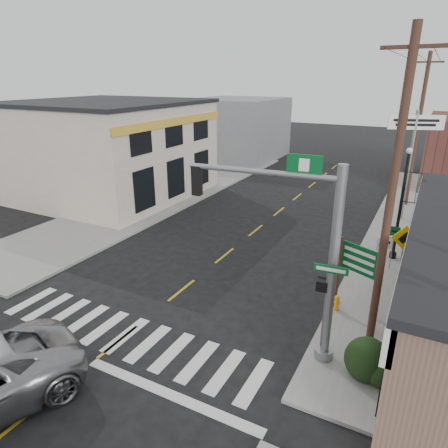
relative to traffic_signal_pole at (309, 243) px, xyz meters
The scene contains 17 objects.
ground 7.43m from the traffic_signal_pole, 158.06° to the right, with size 140.00×140.00×0.00m, color black.
sidewalk_right 11.81m from the traffic_signal_pole, 73.31° to the left, with size 6.00×38.00×0.13m, color gray.
sidewalk_left 18.66m from the traffic_signal_pole, 144.24° to the left, with size 6.00×38.00×0.13m, color gray.
center_line 9.04m from the traffic_signal_pole, 135.71° to the left, with size 0.12×56.00×0.01m, color gold.
crosswalk 7.31m from the traffic_signal_pole, 161.53° to the right, with size 11.00×2.20×0.01m, color silver.
left_building 22.14m from the traffic_signal_pole, 148.19° to the left, with size 12.00×12.00×6.80m, color beige.
bldg_distant_left 34.10m from the traffic_signal_pole, 119.53° to the left, with size 9.00×10.00×6.40m, color slate.
traffic_signal_pole is the anchor object (origin of this frame).
guide_sign 3.86m from the traffic_signal_pole, 71.03° to the left, with size 1.71×0.14×3.00m.
fire_hydrant 4.66m from the traffic_signal_pole, 80.59° to the left, with size 0.20×0.20×0.64m.
ped_crossing_sign 6.84m from the traffic_signal_pole, 68.57° to the left, with size 1.10×0.08×2.82m.
lamp_post 9.36m from the traffic_signal_pole, 77.90° to the left, with size 0.71×0.56×5.50m.
dance_center_sign 15.84m from the traffic_signal_pole, 83.90° to the left, with size 3.15×0.20×6.70m.
shrub_front 3.98m from the traffic_signal_pole, ahead, with size 1.38×1.38×1.03m, color #19371A.
shrub_back 7.27m from the traffic_signal_pole, 57.91° to the left, with size 1.16×1.16×0.87m, color black.
utility_pole_near 2.83m from the traffic_signal_pole, 40.24° to the left, with size 1.73×0.26×9.94m.
utility_pole_far 19.21m from the traffic_signal_pole, 84.93° to the left, with size 1.74×0.26×10.03m.
Camera 1 is at (8.67, -8.55, 8.70)m, focal length 32.00 mm.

